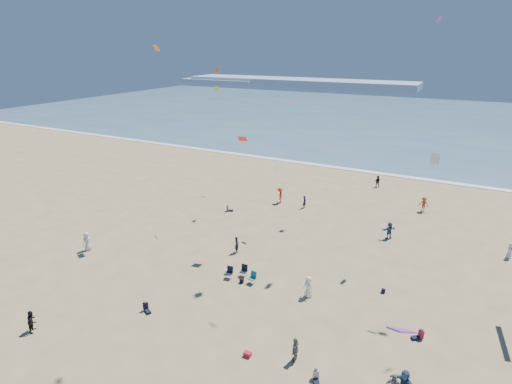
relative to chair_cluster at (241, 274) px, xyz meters
The scene contains 13 objects.
ground 10.61m from the chair_cluster, 86.33° to the right, with size 220.00×220.00×0.00m, color tan.
ocean 84.43m from the chair_cluster, 89.54° to the left, with size 220.00×100.00×0.06m, color #476B84.
surf_line 34.44m from the chair_cluster, 88.87° to the left, with size 220.00×1.20×0.08m, color white.
headland_far 170.11m from the chair_cluster, 110.41° to the left, with size 110.00×20.00×3.20m, color #7A8EA8.
headland_near 183.61m from the chair_cluster, 122.75° to the left, with size 40.00×14.00×2.00m, color #7A8EA8.
standing_flyers 7.90m from the chair_cluster, 47.58° to the left, with size 35.12×40.77×1.93m.
seated_group 4.50m from the chair_cluster, 30.91° to the right, with size 23.14×21.50×0.84m.
chair_cluster is the anchor object (origin of this frame).
white_tote 1.48m from the chair_cluster, behind, with size 0.35×0.20×0.40m, color white.
black_backpack 0.59m from the chair_cluster, 58.41° to the right, with size 0.30×0.22×0.38m, color black.
cooler 8.57m from the chair_cluster, 58.04° to the right, with size 0.45×0.30×0.30m, color red.
navy_bag 11.12m from the chair_cluster, 17.85° to the left, with size 0.28×0.18×0.34m, color black.
kites_aloft 17.71m from the chair_cluster, 11.96° to the left, with size 45.53×45.66×30.01m.
Camera 1 is at (13.28, -13.68, 17.80)m, focal length 28.00 mm.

